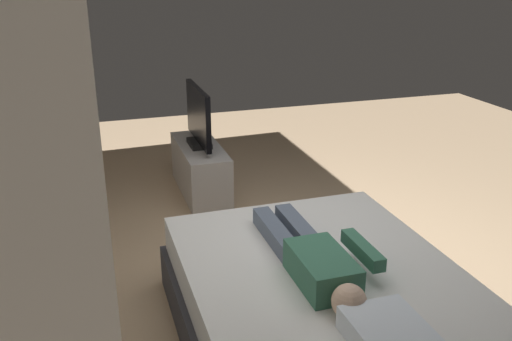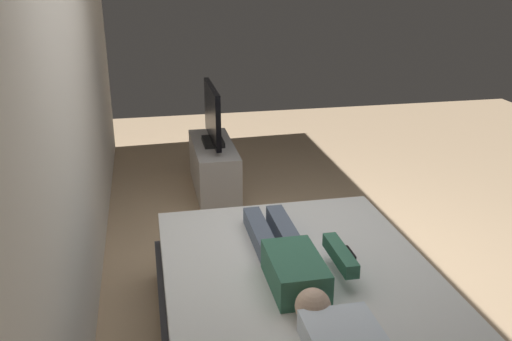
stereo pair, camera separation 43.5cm
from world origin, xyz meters
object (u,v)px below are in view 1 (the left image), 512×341
pillow (393,339)px  tv (198,118)px  person (315,258)px  remote (364,247)px  tv_stand (200,169)px  bed (324,312)px

pillow → tv: 3.38m
person → remote: (0.15, -0.40, -0.07)m
pillow → tv_stand: (3.37, 0.17, -0.35)m
pillow → person: (0.75, 0.06, 0.02)m
bed → remote: bearing=-62.5°
bed → remote: size_ratio=13.93×
bed → tv: tv is taller
pillow → tv_stand: pillow is taller
bed → person: size_ratio=1.66×
person → tv_stand: (2.62, 0.11, -0.37)m
pillow → tv: bearing=2.9°
person → remote: person is taller
remote → pillow: bearing=159.1°
person → remote: bearing=-69.5°
bed → person: bearing=64.1°
bed → tv: size_ratio=2.37×
bed → remote: 0.48m
person → pillow: bearing=-175.5°
person → tv_stand: bearing=2.4°
tv_stand → person: bearing=-177.6°
pillow → remote: (0.90, -0.35, -0.05)m
pillow → tv_stand: size_ratio=0.44×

